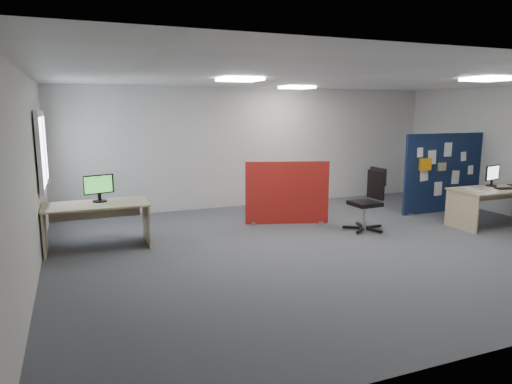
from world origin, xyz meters
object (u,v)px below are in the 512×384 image
object	(u,v)px
red_divider	(287,193)
monitor_second	(99,187)
navy_divider	(443,173)
monitor_main	(492,174)
main_desk	(496,196)
office_chair	(370,196)
second_desk	(97,214)

from	to	relation	value
red_divider	monitor_second	bearing A→B (deg)	-159.88
navy_divider	monitor_main	size ratio (longest dim) A/B	4.48
main_desk	office_chair	xyz separation A→B (m)	(-2.49, 0.59, 0.08)
navy_divider	office_chair	distance (m)	2.48
main_desk	second_desk	distance (m)	7.38
second_desk	red_divider	bearing A→B (deg)	4.29
red_divider	monitor_second	world-z (taller)	red_divider
monitor_main	monitor_second	distance (m)	7.36
office_chair	red_divider	bearing A→B (deg)	139.08
second_desk	main_desk	bearing A→B (deg)	-10.22
monitor_main	red_divider	distance (m)	4.05
second_desk	monitor_main	bearing A→B (deg)	-8.78
main_desk	red_divider	world-z (taller)	red_divider
main_desk	second_desk	bearing A→B (deg)	169.78
main_desk	monitor_main	xyz separation A→B (m)	(0.06, 0.18, 0.40)
main_desk	navy_divider	bearing A→B (deg)	95.26
red_divider	navy_divider	bearing A→B (deg)	12.95
navy_divider	main_desk	world-z (taller)	navy_divider
office_chair	main_desk	bearing A→B (deg)	-15.76
navy_divider	monitor_second	world-z (taller)	navy_divider
main_desk	monitor_second	size ratio (longest dim) A/B	3.90
navy_divider	second_desk	bearing A→B (deg)	179.75
navy_divider	office_chair	world-z (taller)	navy_divider
main_desk	red_divider	distance (m)	4.04
navy_divider	main_desk	distance (m)	1.32
monitor_main	office_chair	xyz separation A→B (m)	(-2.55, 0.41, -0.31)
monitor_main	second_desk	size ratio (longest dim) A/B	0.29
main_desk	monitor_second	distance (m)	7.34
navy_divider	second_desk	distance (m)	7.15
main_desk	monitor_second	world-z (taller)	monitor_second
monitor_main	red_divider	world-z (taller)	red_divider
monitor_second	second_desk	bearing A→B (deg)	-137.28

